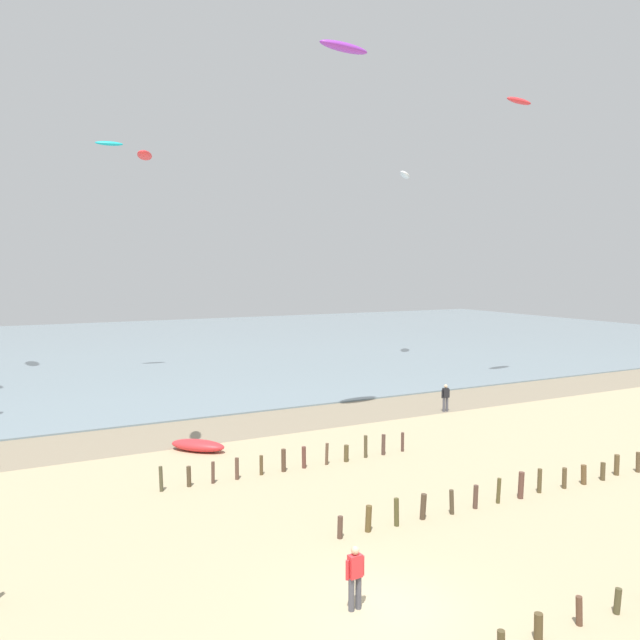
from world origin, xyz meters
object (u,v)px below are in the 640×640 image
kite_aloft_9 (519,101)px  kite_aloft_5 (109,143)px  person_mid_beach (355,576)px  kite_aloft_2 (145,155)px  grounded_kite (198,445)px  person_nearest_camera (446,397)px  kite_aloft_4 (344,47)px  kite_aloft_0 (405,175)px

kite_aloft_9 → kite_aloft_5: bearing=137.6°
person_mid_beach → kite_aloft_2: size_ratio=0.92×
grounded_kite → kite_aloft_9: kite_aloft_9 is taller
kite_aloft_5 → person_mid_beach: bearing=96.4°
person_nearest_camera → kite_aloft_2: 22.66m
grounded_kite → kite_aloft_4: bearing=-134.9°
grounded_kite → kite_aloft_5: size_ratio=1.32×
kite_aloft_5 → person_nearest_camera: bearing=133.0°
grounded_kite → person_nearest_camera: bearing=-131.3°
kite_aloft_0 → kite_aloft_5: size_ratio=1.42×
person_mid_beach → kite_aloft_2: 19.17m
person_mid_beach → kite_aloft_4: size_ratio=0.57×
person_mid_beach → grounded_kite: person_mid_beach is taller
person_nearest_camera → kite_aloft_0: (9.92, 18.96, 16.75)m
kite_aloft_0 → kite_aloft_2: 35.92m
grounded_kite → kite_aloft_9: size_ratio=1.08×
person_nearest_camera → kite_aloft_0: 27.17m
person_mid_beach → kite_aloft_0: kite_aloft_0 is taller
person_mid_beach → kite_aloft_2: bearing=99.1°
person_mid_beach → kite_aloft_5: (-0.03, 38.63, 17.81)m
kite_aloft_0 → kite_aloft_4: (-17.82, -20.04, 2.67)m
grounded_kite → kite_aloft_5: bearing=-44.7°
grounded_kite → kite_aloft_2: size_ratio=1.52×
grounded_kite → kite_aloft_2: bearing=74.7°
kite_aloft_0 → kite_aloft_5: 26.41m
kite_aloft_2 → kite_aloft_4: size_ratio=0.62×
kite_aloft_0 → kite_aloft_4: kite_aloft_4 is taller
person_mid_beach → kite_aloft_4: kite_aloft_4 is taller
kite_aloft_9 → person_mid_beach: bearing=-149.7°
person_nearest_camera → kite_aloft_4: bearing=-172.2°
grounded_kite → person_mid_beach: bearing=133.6°
kite_aloft_5 → kite_aloft_9: bearing=152.7°
kite_aloft_2 → kite_aloft_5: kite_aloft_5 is taller
person_mid_beach → person_nearest_camera: bearing=45.8°
kite_aloft_4 → kite_aloft_5: 24.53m
kite_aloft_5 → kite_aloft_4: bearing=116.5°
person_nearest_camera → person_mid_beach: 23.34m
kite_aloft_2 → kite_aloft_4: 12.63m
person_mid_beach → kite_aloft_5: bearing=90.0°
kite_aloft_4 → person_nearest_camera: bearing=-179.1°
kite_aloft_0 → person_mid_beach: bearing=1.9°
person_mid_beach → kite_aloft_4: 26.31m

